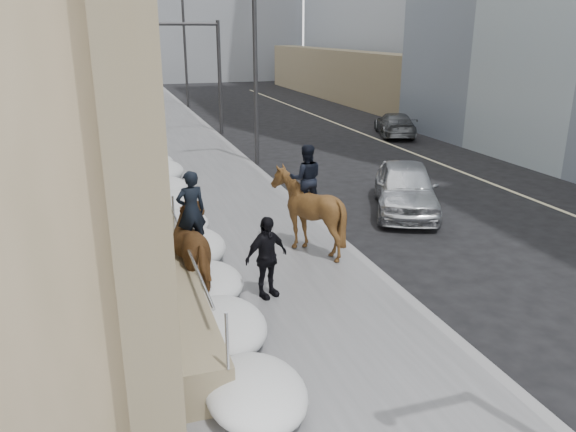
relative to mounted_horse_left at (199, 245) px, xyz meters
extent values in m
plane|color=black|center=(1.49, -2.31, -1.15)|extent=(140.00, 140.00, 0.00)
cube|color=#555557|center=(1.49, 7.69, -1.09)|extent=(5.00, 80.00, 0.12)
cube|color=slate|center=(4.11, 7.69, -1.09)|extent=(0.24, 80.00, 0.12)
cube|color=#BFB78C|center=(11.99, 7.69, -1.15)|extent=(0.15, 70.00, 0.01)
cube|color=#7D6E50|center=(-0.76, 17.69, -0.70)|extent=(1.10, 44.00, 0.90)
cylinder|color=silver|center=(-0.31, 17.69, 0.20)|extent=(0.06, 42.00, 0.06)
cube|color=black|center=(-1.21, 10.69, 2.85)|extent=(0.20, 2.20, 4.50)
cube|color=#7D6E50|center=(16.99, 7.69, 0.85)|extent=(2.00, 80.00, 4.00)
cylinder|color=#2D2D30|center=(4.39, 11.69, 2.85)|extent=(0.18, 0.18, 8.00)
cylinder|color=#2D2D30|center=(4.39, 31.69, 2.85)|extent=(0.18, 0.18, 8.00)
cylinder|color=#2D2D30|center=(4.49, 19.69, 1.85)|extent=(0.20, 0.20, 6.00)
cylinder|color=#2D2D30|center=(2.49, 19.69, 4.65)|extent=(4.00, 0.16, 0.16)
imported|color=black|center=(0.99, 19.69, 4.15)|extent=(0.18, 0.22, 1.10)
ellipsoid|color=silver|center=(0.04, -2.31, -0.69)|extent=(1.50, 2.10, 0.68)
ellipsoid|color=silver|center=(0.09, 1.69, -0.67)|extent=(1.60, 2.20, 0.72)
ellipsoid|color=silver|center=(-0.01, 5.69, -0.71)|extent=(1.40, 2.00, 0.64)
ellipsoid|color=silver|center=(0.14, 9.69, -0.65)|extent=(1.70, 2.30, 0.76)
ellipsoid|color=silver|center=(0.04, 13.69, -0.70)|extent=(1.50, 2.10, 0.66)
imported|color=#523318|center=(0.00, -0.01, -0.07)|extent=(1.41, 2.42, 1.92)
imported|color=black|center=(0.00, 0.14, 0.73)|extent=(0.69, 0.51, 1.72)
imported|color=#432B13|center=(2.97, 1.46, 0.02)|extent=(2.08, 2.25, 2.11)
imported|color=black|center=(2.97, 1.61, 0.82)|extent=(0.96, 0.82, 1.72)
imported|color=black|center=(1.28, -0.74, -0.15)|extent=(1.12, 0.77, 1.77)
imported|color=silver|center=(7.18, 3.95, -0.37)|extent=(3.62, 4.97, 1.57)
imported|color=#4D5053|center=(13.34, 16.10, -0.52)|extent=(3.03, 4.68, 1.26)
camera|label=1|loc=(-1.63, -11.14, 4.33)|focal=35.00mm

